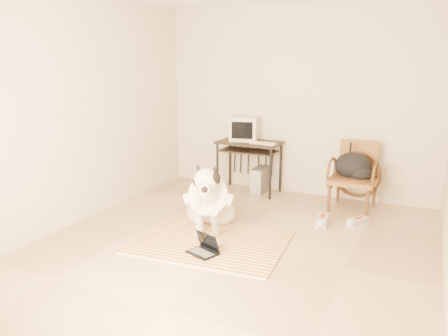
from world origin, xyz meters
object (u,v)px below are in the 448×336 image
Objects in this scene: computer_desk at (249,149)px; crt_monitor at (244,129)px; laptop at (205,248)px; backpack at (354,167)px; dog at (210,201)px; pc_tower at (260,180)px; rattan_chair at (354,176)px.

computer_desk is 1.99× the size of crt_monitor.
crt_monitor is at bearing 103.40° from laptop.
crt_monitor is 0.96× the size of backpack.
dog reaches higher than laptop.
crt_monitor is at bearing 174.31° from pc_tower.
laptop is 0.38× the size of computer_desk.
crt_monitor reaches higher than dog.
rattan_chair is (1.10, 2.15, 0.37)m from laptop.
computer_desk reaches higher than laptop.
computer_desk is 1.55m from backpack.
computer_desk is at bearing -160.54° from pc_tower.
laptop is at bearing -83.18° from pc_tower.
backpack is (1.37, -0.20, 0.38)m from pc_tower.
backpack is (1.65, -0.23, -0.37)m from crt_monitor.
pc_tower is (0.16, 0.06, -0.47)m from computer_desk.
crt_monitor is 1.71m from backpack.
rattan_chair is at bearing 48.18° from dog.
laptop is 0.76× the size of crt_monitor.
pc_tower is at bearing 90.45° from dog.
pc_tower is 1.44m from backpack.
backpack is at bearing -7.81° from crt_monitor.
crt_monitor is 0.80m from pc_tower.
laptop is 2.55m from crt_monitor.
laptop is 2.44m from rattan_chair.
dog is 1.15× the size of computer_desk.
pc_tower is (-0.01, 1.68, -0.16)m from dog.
crt_monitor reaches higher than laptop.
laptop is at bearing -67.29° from dog.
rattan_chair is at bearing -3.64° from computer_desk.
pc_tower is at bearing 171.76° from backpack.
rattan_chair reaches higher than backpack.
pc_tower is 0.46× the size of rattan_chair.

